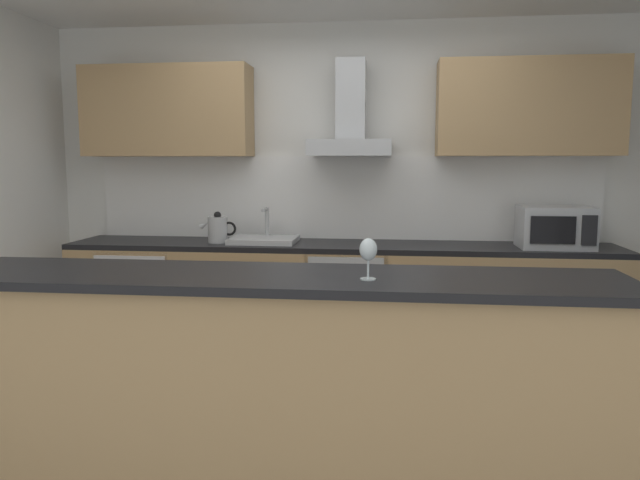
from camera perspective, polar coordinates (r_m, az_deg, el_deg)
The scene contains 13 objects.
ground at distance 3.54m, azimuth -0.33°, elevation -18.22°, with size 5.70×4.44×0.02m, color gray.
wall_back at distance 4.97m, azimuth 2.23°, elevation 4.82°, with size 5.70×0.12×2.60m, color white.
backsplash_tile at distance 4.90m, azimuth 2.16°, elevation 3.96°, with size 3.99×0.02×0.66m, color white.
counter_back at distance 4.71m, azimuth 1.81°, elevation -5.78°, with size 4.14×0.60×0.90m.
counter_island at distance 2.87m, azimuth -3.92°, elevation -13.15°, with size 3.09×0.64×1.02m.
upper_cabinets at distance 4.75m, azimuth 2.04°, elevation 12.07°, with size 4.08×0.32×0.70m.
oven at distance 4.67m, azimuth 2.67°, elevation -5.75°, with size 0.60×0.62×0.80m.
refrigerator at distance 5.05m, azimuth -15.94°, elevation -5.44°, with size 0.58×0.60×0.85m.
microwave at distance 4.68m, azimuth 21.11°, elevation 1.11°, with size 0.50×0.38×0.30m.
sink at distance 4.69m, azimuth -5.26°, elevation 0.09°, with size 0.50×0.40×0.26m.
kettle at distance 4.73m, azimuth -9.52°, elevation 1.01°, with size 0.29×0.15×0.24m.
range_hood at distance 4.69m, azimuth 2.89°, elevation 10.62°, with size 0.62×0.45×0.72m.
wine_glass at distance 2.58m, azimuth 4.54°, elevation -1.04°, with size 0.08×0.08×0.18m.
Camera 1 is at (0.40, -3.17, 1.51)m, focal length 34.24 mm.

